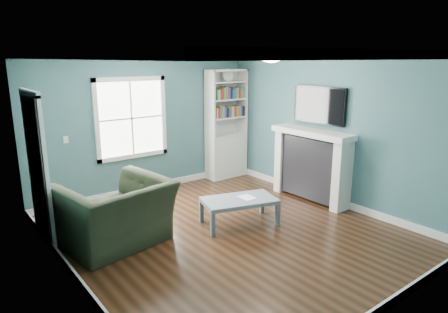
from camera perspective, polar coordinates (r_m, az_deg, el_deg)
floor at (r=6.06m, az=0.55°, el=-10.78°), size 5.00×5.00×0.00m
room_walls at (r=5.59m, az=0.59°, el=4.11°), size 5.00×5.00×5.00m
trim at (r=5.66m, az=0.58°, el=0.67°), size 4.50×5.00×2.60m
window at (r=7.56m, az=-13.08°, el=5.34°), size 1.40×0.06×1.50m
bookshelf at (r=8.56m, az=0.30°, el=3.11°), size 0.90×0.35×2.31m
fireplace at (r=7.36m, az=12.37°, el=-1.32°), size 0.44×1.58×1.30m
tv at (r=7.25m, az=13.44°, el=7.17°), size 0.06×1.10×0.65m
door at (r=6.02m, az=-25.15°, el=-1.47°), size 0.12×0.98×2.17m
ceiling_fixture at (r=6.18m, az=6.78°, el=13.98°), size 0.38×0.38×0.15m
light_switch at (r=7.19m, az=-21.66°, el=2.26°), size 0.08×0.01×0.12m
recliner at (r=5.70m, az=-15.34°, el=-6.43°), size 1.51×1.11×1.20m
coffee_table at (r=6.24m, az=2.18°, el=-6.51°), size 1.25×0.92×0.41m
paper_sheet at (r=6.29m, az=3.31°, el=-5.83°), size 0.21×0.26×0.00m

